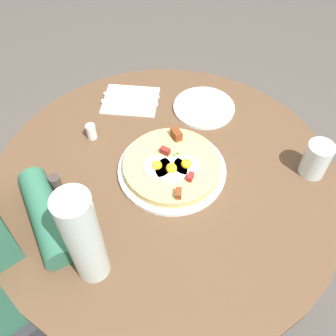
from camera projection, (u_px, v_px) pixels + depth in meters
ground_plane at (166, 284)px, 1.57m from camera, size 6.00×6.00×0.00m
dining_table at (165, 211)px, 1.13m from camera, size 0.93×0.93×0.75m
pizza_plate at (171, 169)px, 1.00m from camera, size 0.29×0.29×0.01m
breakfast_pizza at (171, 165)px, 0.98m from camera, size 0.26×0.26×0.05m
bread_plate at (204, 107)px, 1.15m from camera, size 0.19×0.19×0.01m
napkin at (131, 100)px, 1.18m from camera, size 0.22×0.22×0.00m
fork at (131, 96)px, 1.18m from camera, size 0.13×0.14×0.00m
knife at (129, 103)px, 1.16m from camera, size 0.13×0.14×0.00m
water_glass at (316, 159)px, 0.96m from camera, size 0.07×0.07×0.10m
water_bottle at (84, 239)px, 0.72m from camera, size 0.07×0.07×0.27m
salt_shaker at (91, 132)px, 1.06m from camera, size 0.03×0.03×0.05m
pepper_shaker at (56, 184)px, 0.94m from camera, size 0.03×0.03×0.05m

